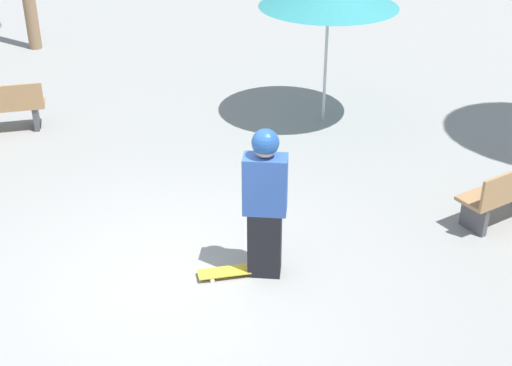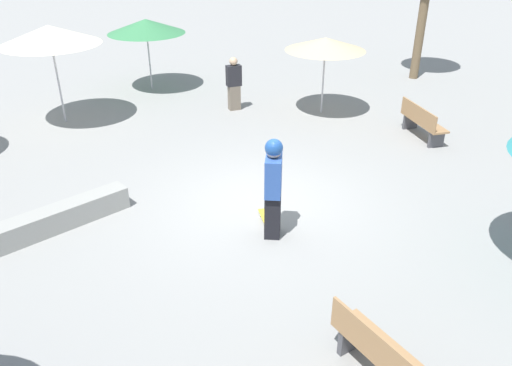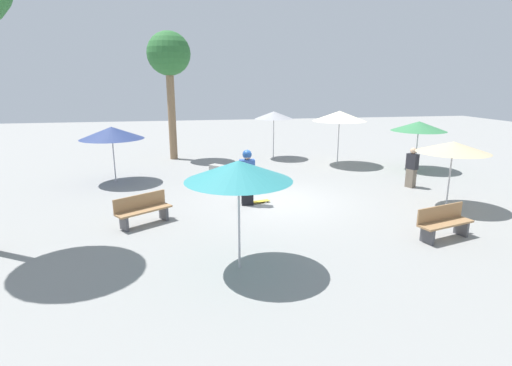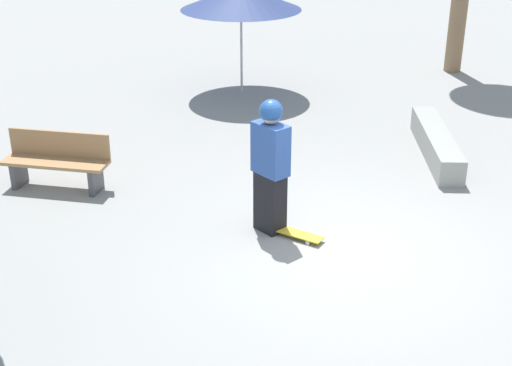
{
  "view_description": "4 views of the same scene",
  "coord_description": "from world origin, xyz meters",
  "px_view_note": "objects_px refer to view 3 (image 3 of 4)",
  "views": [
    {
      "loc": [
        -6.66,
        -1.1,
        4.94
      ],
      "look_at": [
        0.71,
        -0.87,
        0.91
      ],
      "focal_mm": 50.0,
      "sensor_mm": 36.0,
      "label": 1
    },
    {
      "loc": [
        0.08,
        -8.42,
        5.0
      ],
      "look_at": [
        -0.09,
        -1.09,
        1.09
      ],
      "focal_mm": 35.0,
      "sensor_mm": 36.0,
      "label": 2
    },
    {
      "loc": [
        12.67,
        -3.02,
        3.95
      ],
      "look_at": [
        0.74,
        -0.8,
        0.86
      ],
      "focal_mm": 28.0,
      "sensor_mm": 36.0,
      "label": 3
    },
    {
      "loc": [
        6.3,
        4.94,
        4.58
      ],
      "look_at": [
        0.47,
        -0.98,
        0.78
      ],
      "focal_mm": 50.0,
      "sensor_mm": 36.0,
      "label": 4
    }
  ],
  "objects_px": {
    "skater_main": "(247,175)",
    "bystander_watching": "(412,168)",
    "shade_umbrella_teal": "(239,171)",
    "shade_umbrella_grey": "(274,115)",
    "bench_near": "(444,223)",
    "shade_umbrella_green": "(419,126)",
    "skateboard": "(258,202)",
    "palm_tree_left": "(169,58)",
    "shade_umbrella_tan": "(453,147)",
    "shade_umbrella_cream": "(340,116)",
    "bench_far": "(143,210)",
    "concrete_ledge": "(235,173)",
    "shade_umbrella_navy": "(112,133)"
  },
  "relations": [
    {
      "from": "skateboard",
      "to": "shade_umbrella_grey",
      "type": "bearing_deg",
      "value": 59.78
    },
    {
      "from": "bench_near",
      "to": "shade_umbrella_teal",
      "type": "height_order",
      "value": "shade_umbrella_teal"
    },
    {
      "from": "skater_main",
      "to": "bench_near",
      "type": "bearing_deg",
      "value": -36.42
    },
    {
      "from": "bench_far",
      "to": "shade_umbrella_tan",
      "type": "distance_m",
      "value": 9.63
    },
    {
      "from": "skateboard",
      "to": "shade_umbrella_cream",
      "type": "xyz_separation_m",
      "value": [
        -5.6,
        5.02,
        2.3
      ]
    },
    {
      "from": "bench_far",
      "to": "bystander_watching",
      "type": "distance_m",
      "value": 10.04
    },
    {
      "from": "skateboard",
      "to": "shade_umbrella_teal",
      "type": "xyz_separation_m",
      "value": [
        4.61,
        -1.29,
        2.12
      ]
    },
    {
      "from": "skateboard",
      "to": "concrete_ledge",
      "type": "xyz_separation_m",
      "value": [
        -3.79,
        -0.26,
        0.16
      ]
    },
    {
      "from": "bystander_watching",
      "to": "shade_umbrella_green",
      "type": "bearing_deg",
      "value": 123.2
    },
    {
      "from": "concrete_ledge",
      "to": "shade_umbrella_grey",
      "type": "distance_m",
      "value": 5.25
    },
    {
      "from": "bench_near",
      "to": "shade_umbrella_green",
      "type": "distance_m",
      "value": 8.83
    },
    {
      "from": "shade_umbrella_tan",
      "to": "shade_umbrella_cream",
      "type": "bearing_deg",
      "value": -172.85
    },
    {
      "from": "bench_far",
      "to": "shade_umbrella_grey",
      "type": "relative_size",
      "value": 0.64
    },
    {
      "from": "shade_umbrella_navy",
      "to": "shade_umbrella_cream",
      "type": "bearing_deg",
      "value": 99.48
    },
    {
      "from": "shade_umbrella_grey",
      "to": "bench_near",
      "type": "bearing_deg",
      "value": 8.72
    },
    {
      "from": "shade_umbrella_navy",
      "to": "shade_umbrella_green",
      "type": "bearing_deg",
      "value": 89.71
    },
    {
      "from": "skater_main",
      "to": "shade_umbrella_grey",
      "type": "bearing_deg",
      "value": 74.99
    },
    {
      "from": "skateboard",
      "to": "shade_umbrella_grey",
      "type": "relative_size",
      "value": 0.34
    },
    {
      "from": "shade_umbrella_teal",
      "to": "palm_tree_left",
      "type": "height_order",
      "value": "palm_tree_left"
    },
    {
      "from": "concrete_ledge",
      "to": "shade_umbrella_tan",
      "type": "bearing_deg",
      "value": 49.29
    },
    {
      "from": "shade_umbrella_teal",
      "to": "shade_umbrella_green",
      "type": "bearing_deg",
      "value": 131.92
    },
    {
      "from": "shade_umbrella_tan",
      "to": "bystander_watching",
      "type": "distance_m",
      "value": 2.81
    },
    {
      "from": "bench_far",
      "to": "shade_umbrella_tan",
      "type": "relative_size",
      "value": 0.71
    },
    {
      "from": "shade_umbrella_grey",
      "to": "palm_tree_left",
      "type": "distance_m",
      "value": 5.98
    },
    {
      "from": "concrete_ledge",
      "to": "bench_far",
      "type": "height_order",
      "value": "bench_far"
    },
    {
      "from": "shade_umbrella_teal",
      "to": "skater_main",
      "type": "bearing_deg",
      "value": 168.54
    },
    {
      "from": "skateboard",
      "to": "shade_umbrella_green",
      "type": "distance_m",
      "value": 9.18
    },
    {
      "from": "skateboard",
      "to": "palm_tree_left",
      "type": "bearing_deg",
      "value": 94.75
    },
    {
      "from": "concrete_ledge",
      "to": "shade_umbrella_cream",
      "type": "relative_size",
      "value": 0.84
    },
    {
      "from": "skater_main",
      "to": "shade_umbrella_tan",
      "type": "xyz_separation_m",
      "value": [
        1.45,
        6.3,
        0.98
      ]
    },
    {
      "from": "skater_main",
      "to": "bench_near",
      "type": "height_order",
      "value": "skater_main"
    },
    {
      "from": "skateboard",
      "to": "shade_umbrella_green",
      "type": "xyz_separation_m",
      "value": [
        -3.83,
        8.11,
        1.95
      ]
    },
    {
      "from": "skateboard",
      "to": "concrete_ledge",
      "type": "distance_m",
      "value": 3.8
    },
    {
      "from": "shade_umbrella_teal",
      "to": "bystander_watching",
      "type": "bearing_deg",
      "value": 126.91
    },
    {
      "from": "shade_umbrella_tan",
      "to": "skater_main",
      "type": "bearing_deg",
      "value": -103.0
    },
    {
      "from": "shade_umbrella_grey",
      "to": "shade_umbrella_cream",
      "type": "bearing_deg",
      "value": 49.93
    },
    {
      "from": "shade_umbrella_cream",
      "to": "shade_umbrella_grey",
      "type": "xyz_separation_m",
      "value": [
        -2.27,
        -2.7,
        -0.1
      ]
    },
    {
      "from": "bench_far",
      "to": "shade_umbrella_navy",
      "type": "height_order",
      "value": "shade_umbrella_navy"
    },
    {
      "from": "shade_umbrella_grey",
      "to": "palm_tree_left",
      "type": "relative_size",
      "value": 0.38
    },
    {
      "from": "concrete_ledge",
      "to": "palm_tree_left",
      "type": "height_order",
      "value": "palm_tree_left"
    },
    {
      "from": "palm_tree_left",
      "to": "shade_umbrella_green",
      "type": "bearing_deg",
      "value": 66.55
    },
    {
      "from": "bench_far",
      "to": "bystander_watching",
      "type": "relative_size",
      "value": 1.02
    },
    {
      "from": "skateboard",
      "to": "shade_umbrella_navy",
      "type": "relative_size",
      "value": 0.33
    },
    {
      "from": "shade_umbrella_cream",
      "to": "bystander_watching",
      "type": "distance_m",
      "value": 5.0
    },
    {
      "from": "bench_near",
      "to": "shade_umbrella_navy",
      "type": "bearing_deg",
      "value": -55.39
    },
    {
      "from": "shade_umbrella_tan",
      "to": "shade_umbrella_cream",
      "type": "height_order",
      "value": "shade_umbrella_cream"
    },
    {
      "from": "skater_main",
      "to": "bystander_watching",
      "type": "relative_size",
      "value": 1.2
    },
    {
      "from": "bench_near",
      "to": "shade_umbrella_navy",
      "type": "xyz_separation_m",
      "value": [
        -7.8,
        -9.26,
        1.57
      ]
    },
    {
      "from": "shade_umbrella_cream",
      "to": "palm_tree_left",
      "type": "xyz_separation_m",
      "value": [
        -3.0,
        -7.9,
        2.75
      ]
    },
    {
      "from": "shade_umbrella_tan",
      "to": "bystander_watching",
      "type": "height_order",
      "value": "shade_umbrella_tan"
    }
  ]
}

